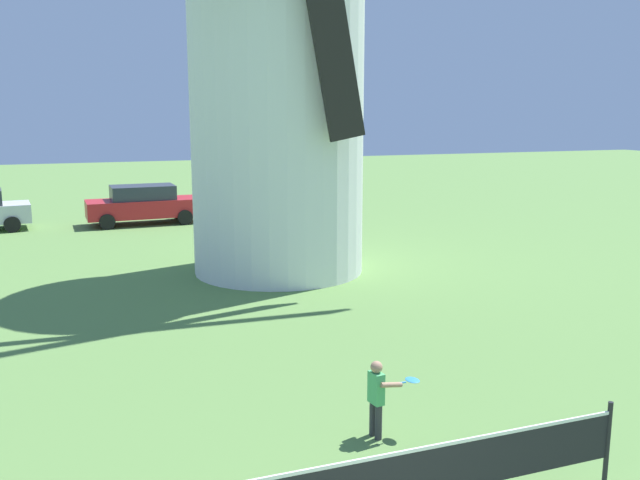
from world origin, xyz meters
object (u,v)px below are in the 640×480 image
(tennis_net, at_px, (387,480))
(player_far, at_px, (378,394))
(parked_car_red, at_px, (143,204))
(windmill, at_px, (277,41))

(tennis_net, bearing_deg, player_far, 67.08)
(player_far, relative_size, parked_car_red, 0.25)
(tennis_net, bearing_deg, parked_car_red, 90.41)
(tennis_net, bearing_deg, windmill, 78.16)
(windmill, relative_size, player_far, 12.61)
(windmill, xyz_separation_m, parked_car_red, (-2.72, 9.75, -5.51))
(windmill, relative_size, parked_car_red, 3.15)
(player_far, bearing_deg, parked_car_red, 93.05)
(windmill, distance_m, parked_car_red, 11.52)
(parked_car_red, bearing_deg, windmill, -74.41)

